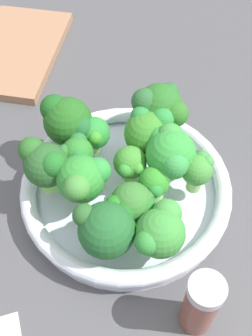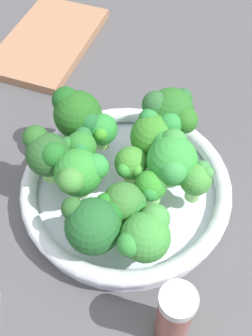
{
  "view_description": "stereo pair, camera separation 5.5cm",
  "coord_description": "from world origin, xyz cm",
  "views": [
    {
      "loc": [
        -33.82,
        6.66,
        51.42
      ],
      "look_at": [
        -2.62,
        -3.99,
        7.04
      ],
      "focal_mm": 45.5,
      "sensor_mm": 36.0,
      "label": 1
    },
    {
      "loc": [
        -35.16,
        1.31,
        51.42
      ],
      "look_at": [
        -2.62,
        -3.99,
        7.04
      ],
      "focal_mm": 45.5,
      "sensor_mm": 36.0,
      "label": 2
    }
  ],
  "objects": [
    {
      "name": "ground_plane",
      "position": [
        0.0,
        0.0,
        -1.25
      ],
      "size": [
        130.0,
        130.0,
        2.5
      ],
      "primitive_type": "cube",
      "color": "#4C4B4D"
    },
    {
      "name": "bowl",
      "position": [
        -2.62,
        -3.99,
        2.06
      ],
      "size": [
        29.07,
        29.07,
        4.04
      ],
      "color": "silver",
      "rests_on": "ground_plane"
    },
    {
      "name": "broccoli_floret_0",
      "position": [
        -10.82,
        1.01,
        8.02
      ],
      "size": [
        6.77,
        7.21,
        7.26
      ],
      "color": "#81B358",
      "rests_on": "bowl"
    },
    {
      "name": "broccoli_floret_1",
      "position": [
        -3.7,
        2.03,
        8.7
      ],
      "size": [
        6.8,
        6.88,
        7.62
      ],
      "color": "#95D471",
      "rests_on": "bowl"
    },
    {
      "name": "broccoli_floret_2",
      "position": [
        -6.02,
        -6.77,
        6.97
      ],
      "size": [
        4.39,
        4.56,
        5.12
      ],
      "color": "#86CC64",
      "rests_on": "bowl"
    },
    {
      "name": "broccoli_floret_3",
      "position": [
        3.9,
        -1.63,
        7.46
      ],
      "size": [
        4.78,
        4.48,
        5.73
      ],
      "color": "#9CD06F",
      "rests_on": "bowl"
    },
    {
      "name": "broccoli_floret_4",
      "position": [
        -13.17,
        -4.51,
        8.11
      ],
      "size": [
        6.34,
        6.59,
        6.87
      ],
      "color": "#87B65A",
      "rests_on": "bowl"
    },
    {
      "name": "broccoli_floret_5",
      "position": [
        -6.25,
        -12.25,
        7.94
      ],
      "size": [
        4.25,
        4.22,
        5.97
      ],
      "color": "#9BD974",
      "rests_on": "bowl"
    },
    {
      "name": "broccoli_floret_6",
      "position": [
        4.49,
        -11.38,
        9.1
      ],
      "size": [
        7.44,
        7.35,
        8.16
      ],
      "color": "#7EB74F",
      "rests_on": "bowl"
    },
    {
      "name": "broccoli_floret_7",
      "position": [
        -2.16,
        -4.71,
        7.03
      ],
      "size": [
        4.74,
        4.43,
        5.31
      ],
      "color": "#89C359",
      "rests_on": "bowl"
    },
    {
      "name": "broccoli_floret_8",
      "position": [
        -3.39,
        -9.75,
        8.77
      ],
      "size": [
        7.8,
        6.58,
        7.85
      ],
      "color": "#93C365",
      "rests_on": "bowl"
    },
    {
      "name": "broccoli_floret_9",
      "position": [
        1.05,
        1.56,
        8.08
      ],
      "size": [
        4.97,
        4.81,
        6.14
      ],
      "color": "#94D965",
      "rests_on": "bowl"
    },
    {
      "name": "broccoli_floret_10",
      "position": [
        1.66,
        -8.58,
        8.2
      ],
      "size": [
        6.96,
        7.05,
        7.14
      ],
      "color": "#94C765",
      "rests_on": "bowl"
    },
    {
      "name": "broccoli_floret_11",
      "position": [
        6.49,
        1.42,
        8.61
      ],
      "size": [
        7.1,
        6.79,
        7.89
      ],
      "color": "#A0D96F",
      "rests_on": "bowl"
    },
    {
      "name": "broccoli_floret_12",
      "position": [
        0.19,
        5.76,
        8.74
      ],
      "size": [
        6.39,
        5.85,
        7.61
      ],
      "color": "#93D863",
      "rests_on": "bowl"
    },
    {
      "name": "broccoli_floret_13",
      "position": [
        -8.47,
        -2.8,
        7.7
      ],
      "size": [
        5.29,
        6.19,
        6.31
      ],
      "color": "#83C65A",
      "rests_on": "bowl"
    },
    {
      "name": "cutting_board",
      "position": [
        34.12,
        5.02,
        0.8
      ],
      "size": [
        29.04,
        25.23,
        1.6
      ],
      "primitive_type": "cube",
      "rotation": [
        0.0,
        0.0,
        -0.51
      ],
      "color": "#9E6F4F",
      "rests_on": "ground_plane"
    },
    {
      "name": "pepper_shaker",
      "position": [
        -21.56,
        -6.18,
        5.19
      ],
      "size": [
        4.07,
        4.07,
        10.26
      ],
      "color": "brown",
      "rests_on": "ground_plane"
    }
  ]
}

